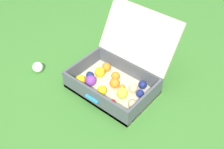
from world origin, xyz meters
name	(u,v)px	position (x,y,z in m)	size (l,w,h in m)	color
ground_plane	(116,99)	(0.00, 0.00, 0.00)	(16.00, 16.00, 0.00)	#3D7A2D
open_suitcase	(118,74)	(-0.09, 0.12, 0.11)	(0.61, 0.64, 0.51)	beige
stray_ball_on_grass	(38,67)	(-0.68, -0.16, 0.04)	(0.09, 0.09, 0.09)	white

